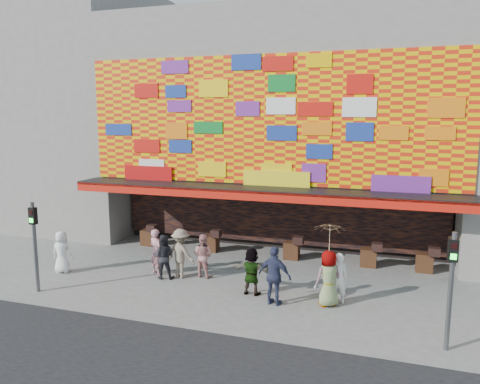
% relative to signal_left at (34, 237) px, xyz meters
% --- Properties ---
extents(ground, '(90.00, 90.00, 0.00)m').
position_rel_signal_left_xyz_m(ground, '(6.20, 1.50, -1.86)').
color(ground, slate).
rests_on(ground, ground).
extents(shop_building, '(15.20, 9.40, 10.00)m').
position_rel_signal_left_xyz_m(shop_building, '(6.20, 9.68, 3.37)').
color(shop_building, gray).
rests_on(shop_building, ground).
extents(neighbor_left, '(11.00, 8.00, 12.00)m').
position_rel_signal_left_xyz_m(neighbor_left, '(-6.80, 9.50, 4.14)').
color(neighbor_left, gray).
rests_on(neighbor_left, ground).
extents(signal_left, '(0.22, 0.20, 3.00)m').
position_rel_signal_left_xyz_m(signal_left, '(0.00, 0.00, 0.00)').
color(signal_left, '#59595B').
rests_on(signal_left, ground).
extents(signal_right, '(0.22, 0.20, 3.00)m').
position_rel_signal_left_xyz_m(signal_right, '(12.40, 0.00, 0.00)').
color(signal_right, '#59595B').
rests_on(signal_right, ground).
extents(ped_a, '(0.84, 0.63, 1.56)m').
position_rel_signal_left_xyz_m(ped_a, '(-0.49, 1.84, -1.08)').
color(ped_a, white).
rests_on(ped_a, ground).
extents(ped_b, '(0.73, 0.62, 1.68)m').
position_rel_signal_left_xyz_m(ped_b, '(2.88, 2.78, -1.02)').
color(ped_b, pink).
rests_on(ped_b, ground).
extents(ped_c, '(0.91, 0.79, 1.60)m').
position_rel_signal_left_xyz_m(ped_c, '(3.34, 2.45, -1.06)').
color(ped_c, black).
rests_on(ped_c, ground).
extents(ped_d, '(1.28, 0.94, 1.77)m').
position_rel_signal_left_xyz_m(ped_d, '(3.89, 2.73, -0.97)').
color(ped_d, gray).
rests_on(ped_d, ground).
extents(ped_e, '(1.14, 0.66, 1.83)m').
position_rel_signal_left_xyz_m(ped_e, '(7.67, 1.39, -0.94)').
color(ped_e, '#303555').
rests_on(ped_e, ground).
extents(ped_f, '(1.46, 0.57, 1.54)m').
position_rel_signal_left_xyz_m(ped_f, '(6.76, 1.98, -1.09)').
color(ped_f, gray).
rests_on(ped_f, ground).
extents(ped_g, '(1.01, 0.95, 1.73)m').
position_rel_signal_left_xyz_m(ped_g, '(9.23, 1.83, -1.00)').
color(ped_g, gray).
rests_on(ped_g, ground).
extents(ped_h, '(0.64, 0.48, 1.60)m').
position_rel_signal_left_xyz_m(ped_h, '(9.49, 2.13, -1.06)').
color(ped_h, white).
rests_on(ped_h, ground).
extents(ped_i, '(0.84, 0.70, 1.56)m').
position_rel_signal_left_xyz_m(ped_i, '(4.61, 3.06, -1.08)').
color(ped_i, tan).
rests_on(ped_i, ground).
extents(parasol, '(1.13, 1.14, 1.81)m').
position_rel_signal_left_xyz_m(parasol, '(9.23, 1.83, 0.27)').
color(parasol, beige).
rests_on(parasol, ground).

